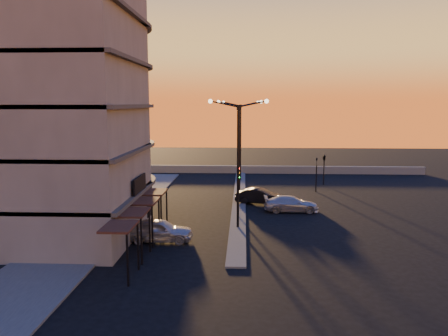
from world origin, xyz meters
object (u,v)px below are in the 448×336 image
traffic_light_main (238,183)px  car_hatchback (159,230)px  streetlamp_mid (240,142)px  car_wagon (291,204)px  car_sedan (260,196)px

traffic_light_main → car_hatchback: traffic_light_main is taller
streetlamp_mid → car_hatchback: size_ratio=2.10×
car_hatchback → car_wagon: car_hatchback is taller
streetlamp_mid → traffic_light_main: streetlamp_mid is taller
traffic_light_main → streetlamp_mid: bearing=90.0°
car_hatchback → car_sedan: size_ratio=1.03×
traffic_light_main → car_wagon: traffic_light_main is taller
traffic_light_main → car_hatchback: bearing=-130.4°
traffic_light_main → car_sedan: bearing=70.2°
car_hatchback → car_sedan: 13.46m
car_sedan → car_wagon: bearing=-124.3°
car_hatchback → traffic_light_main: bearing=-41.7°
streetlamp_mid → car_sedan: streetlamp_mid is taller
streetlamp_mid → car_wagon: streetlamp_mid is taller
car_sedan → traffic_light_main: bearing=172.7°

